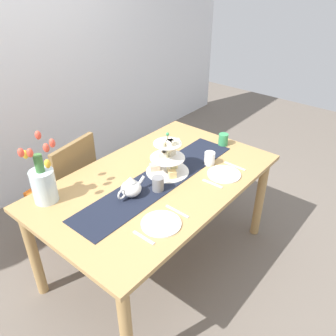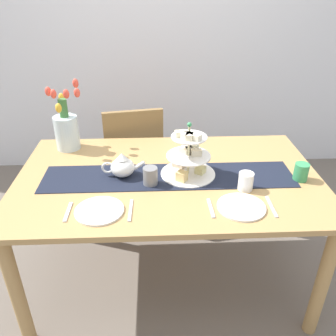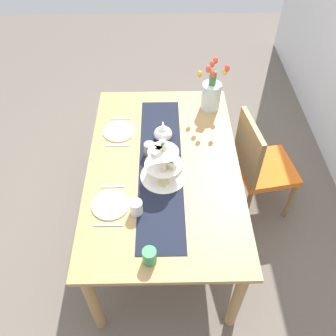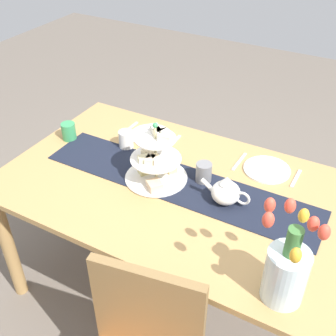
{
  "view_description": "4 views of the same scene",
  "coord_description": "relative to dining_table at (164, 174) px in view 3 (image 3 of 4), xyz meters",
  "views": [
    {
      "loc": [
        -1.46,
        -1.3,
        2.05
      ],
      "look_at": [
        0.03,
        -0.07,
        0.86
      ],
      "focal_mm": 36.99,
      "sensor_mm": 36.0,
      "label": 1
    },
    {
      "loc": [
        -0.08,
        -1.65,
        1.72
      ],
      "look_at": [
        -0.01,
        -0.08,
        0.85
      ],
      "focal_mm": 37.2,
      "sensor_mm": 36.0,
      "label": 2
    },
    {
      "loc": [
        1.64,
        -0.0,
        2.5
      ],
      "look_at": [
        0.05,
        0.03,
        0.78
      ],
      "focal_mm": 38.28,
      "sensor_mm": 36.0,
      "label": 3
    },
    {
      "loc": [
        -0.72,
        1.38,
        2.0
      ],
      "look_at": [
        0.03,
        0.03,
        0.86
      ],
      "focal_mm": 45.24,
      "sensor_mm": 36.0,
      "label": 4
    }
  ],
  "objects": [
    {
      "name": "tiered_cake_stand",
      "position": [
        0.11,
        0.0,
        0.2
      ],
      "size": [
        0.3,
        0.3,
        0.3
      ],
      "color": "beige",
      "rests_on": "table_runner"
    },
    {
      "name": "knife_right",
      "position": [
        0.48,
        -0.32,
        0.1
      ],
      "size": [
        0.02,
        0.17,
        0.01
      ],
      "primitive_type": "cube",
      "rotation": [
        0.0,
        0.0,
        -0.01
      ],
      "color": "silver",
      "rests_on": "dining_table"
    },
    {
      "name": "table_runner",
      "position": [
        0.0,
        -0.02,
        0.1
      ],
      "size": [
        1.36,
        0.29,
        0.0
      ],
      "primitive_type": "cube",
      "color": "black",
      "rests_on": "dining_table"
    },
    {
      "name": "teapot",
      "position": [
        -0.25,
        0.0,
        0.16
      ],
      "size": [
        0.24,
        0.13,
        0.14
      ],
      "color": "white",
      "rests_on": "table_runner"
    },
    {
      "name": "fork_left",
      "position": [
        -0.48,
        -0.32,
        0.1
      ],
      "size": [
        0.02,
        0.15,
        0.01
      ],
      "primitive_type": "cube",
      "rotation": [
        0.0,
        0.0,
        -0.01
      ],
      "color": "silver",
      "rests_on": "dining_table"
    },
    {
      "name": "chair_left",
      "position": [
        -0.24,
        0.73,
        -0.16
      ],
      "size": [
        0.48,
        0.48,
        0.91
      ],
      "color": "olive",
      "rests_on": "ground_plane"
    },
    {
      "name": "tulip_vase",
      "position": [
        -0.61,
        0.37,
        0.24
      ],
      "size": [
        0.21,
        0.22,
        0.42
      ],
      "color": "silver",
      "rests_on": "dining_table"
    },
    {
      "name": "dining_table",
      "position": [
        0.0,
        0.0,
        0.0
      ],
      "size": [
        1.66,
        1.01,
        0.76
      ],
      "color": "tan",
      "rests_on": "ground_plane"
    },
    {
      "name": "dinner_plate_left",
      "position": [
        -0.34,
        -0.32,
        0.1
      ],
      "size": [
        0.23,
        0.23,
        0.01
      ],
      "primitive_type": "cylinder",
      "color": "white",
      "rests_on": "dining_table"
    },
    {
      "name": "dinner_plate_right",
      "position": [
        0.33,
        -0.32,
        0.1
      ],
      "size": [
        0.23,
        0.23,
        0.01
      ],
      "primitive_type": "cylinder",
      "color": "white",
      "rests_on": "dining_table"
    },
    {
      "name": "ground_plane",
      "position": [
        0.0,
        0.0,
        -0.66
      ],
      "size": [
        8.0,
        8.0,
        0.0
      ],
      "primitive_type": "plane",
      "color": "#6B6056"
    },
    {
      "name": "mug_grey",
      "position": [
        -0.1,
        -0.09,
        0.15
      ],
      "size": [
        0.08,
        0.08,
        0.09
      ],
      "primitive_type": "cylinder",
      "color": "slate",
      "rests_on": "table_runner"
    },
    {
      "name": "mug_white_text",
      "position": [
        0.39,
        -0.16,
        0.15
      ],
      "size": [
        0.08,
        0.08,
        0.09
      ],
      "primitive_type": "cylinder",
      "color": "white",
      "rests_on": "dining_table"
    },
    {
      "name": "mug_orange",
      "position": [
        0.7,
        -0.08,
        0.15
      ],
      "size": [
        0.08,
        0.08,
        0.09
      ],
      "primitive_type": "cylinder",
      "color": "#389356",
      "rests_on": "dining_table"
    },
    {
      "name": "fork_right",
      "position": [
        0.19,
        -0.32,
        0.1
      ],
      "size": [
        0.02,
        0.15,
        0.01
      ],
      "primitive_type": "cube",
      "rotation": [
        0.0,
        0.0,
        0.02
      ],
      "color": "silver",
      "rests_on": "dining_table"
    },
    {
      "name": "knife_left",
      "position": [
        -0.19,
        -0.32,
        0.1
      ],
      "size": [
        0.02,
        0.17,
        0.01
      ],
      "primitive_type": "cube",
      "rotation": [
        0.0,
        0.0,
        -0.02
      ],
      "color": "silver",
      "rests_on": "dining_table"
    }
  ]
}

